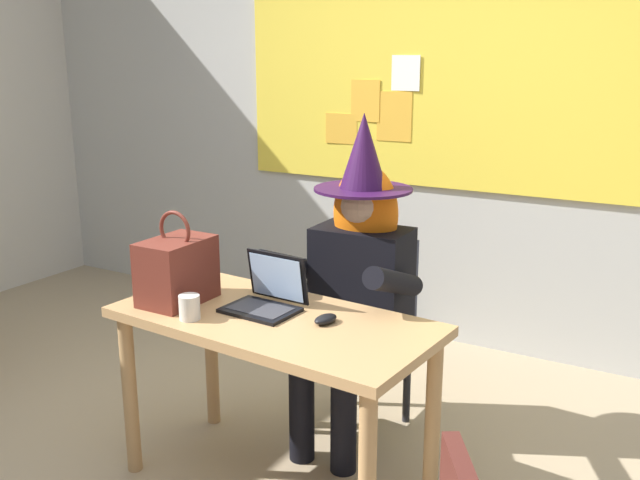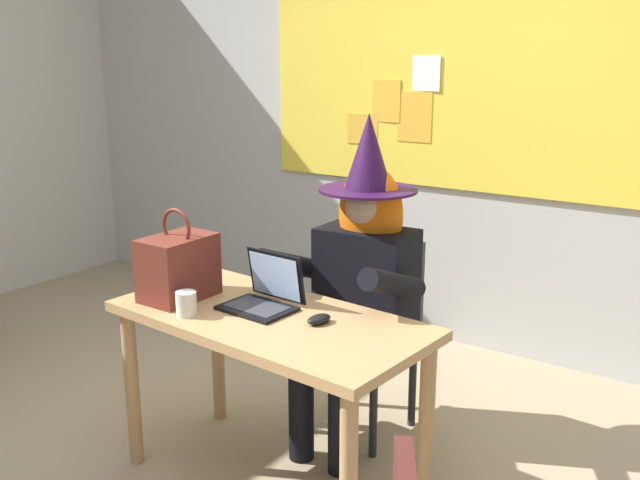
# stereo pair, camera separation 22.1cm
# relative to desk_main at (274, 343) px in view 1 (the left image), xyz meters

# --- Properties ---
(wall_back_bulletin) EXTENTS (6.13, 2.02, 2.97)m
(wall_back_bulletin) POSITION_rel_desk_main_xyz_m (-0.11, 1.84, 0.87)
(wall_back_bulletin) COLOR #B2B2AD
(wall_back_bulletin) RESTS_ON ground
(desk_main) EXTENTS (1.30, 0.70, 0.74)m
(desk_main) POSITION_rel_desk_main_xyz_m (0.00, 0.00, 0.00)
(desk_main) COLOR tan
(desk_main) RESTS_ON ground
(chair_at_desk) EXTENTS (0.44, 0.44, 0.89)m
(chair_at_desk) POSITION_rel_desk_main_xyz_m (0.08, 0.67, -0.13)
(chair_at_desk) COLOR #2D3347
(chair_at_desk) RESTS_ON ground
(person_costumed) EXTENTS (0.61, 0.69, 1.47)m
(person_costumed) POSITION_rel_desk_main_xyz_m (0.07, 0.55, 0.17)
(person_costumed) COLOR black
(person_costumed) RESTS_ON ground
(laptop) EXTENTS (0.29, 0.25, 0.21)m
(laptop) POSITION_rel_desk_main_xyz_m (-0.07, 0.06, 0.16)
(laptop) COLOR black
(laptop) RESTS_ON desk_main
(computer_mouse) EXTENTS (0.08, 0.11, 0.03)m
(computer_mouse) POSITION_rel_desk_main_xyz_m (0.21, 0.04, 0.13)
(computer_mouse) COLOR black
(computer_mouse) RESTS_ON desk_main
(handbag) EXTENTS (0.20, 0.30, 0.38)m
(handbag) POSITION_rel_desk_main_xyz_m (-0.43, -0.05, 0.24)
(handbag) COLOR maroon
(handbag) RESTS_ON desk_main
(coffee_mug) EXTENTS (0.08, 0.08, 0.09)m
(coffee_mug) POSITION_rel_desk_main_xyz_m (-0.26, -0.18, 0.16)
(coffee_mug) COLOR silver
(coffee_mug) RESTS_ON desk_main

